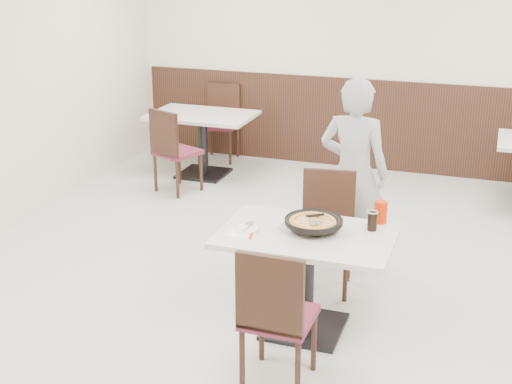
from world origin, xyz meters
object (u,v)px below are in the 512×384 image
(bg_table_left, at_px, (203,145))
(cola_glass, at_px, (372,221))
(main_table, at_px, (306,282))
(bg_chair_left_near, at_px, (177,150))
(pizza, at_px, (313,224))
(side_plate, at_px, (246,229))
(red_cup, at_px, (381,212))
(bg_chair_left_far, at_px, (220,123))
(diner_person, at_px, (354,173))
(pizza_pan, at_px, (314,225))
(chair_near, at_px, (279,314))
(chair_far, at_px, (326,234))

(bg_table_left, bearing_deg, cola_glass, -48.70)
(main_table, bearing_deg, bg_chair_left_near, 131.14)
(pizza, distance_m, side_plate, 0.46)
(red_cup, bearing_deg, bg_chair_left_near, 141.10)
(pizza, xyz_separation_m, bg_chair_left_near, (-2.17, 2.42, -0.34))
(bg_table_left, bearing_deg, bg_chair_left_near, -93.12)
(side_plate, distance_m, bg_chair_left_far, 4.20)
(diner_person, bearing_deg, bg_chair_left_far, -43.57)
(main_table, distance_m, pizza, 0.44)
(side_plate, xyz_separation_m, bg_chair_left_far, (-1.73, 3.81, -0.28))
(bg_chair_left_near, xyz_separation_m, bg_chair_left_far, (-0.01, 1.28, 0.00))
(pizza, xyz_separation_m, diner_person, (0.04, 1.21, 0.01))
(pizza_pan, xyz_separation_m, red_cup, (0.41, 0.30, 0.04))
(red_cup, xyz_separation_m, bg_chair_left_near, (-2.59, 2.09, -0.35))
(cola_glass, xyz_separation_m, bg_table_left, (-2.52, 2.87, -0.44))
(chair_near, bearing_deg, bg_chair_left_near, 125.64)
(chair_near, distance_m, red_cup, 1.18)
(main_table, distance_m, bg_table_left, 3.73)
(diner_person, distance_m, bg_chair_left_near, 2.55)
(cola_glass, bearing_deg, main_table, -153.63)
(chair_far, xyz_separation_m, side_plate, (-0.40, -0.74, 0.28))
(pizza_pan, bearing_deg, diner_person, 88.18)
(main_table, distance_m, diner_person, 1.32)
(pizza_pan, bearing_deg, side_plate, -162.67)
(main_table, distance_m, bg_chair_left_near, 3.26)
(chair_near, xyz_separation_m, bg_chair_left_near, (-2.16, 3.12, 0.00))
(chair_near, bearing_deg, pizza_pan, 89.56)
(pizza, distance_m, bg_chair_left_far, 4.31)
(cola_glass, height_order, red_cup, red_cup)
(pizza, bearing_deg, chair_near, -91.61)
(chair_far, distance_m, bg_chair_left_far, 3.74)
(main_table, height_order, bg_chair_left_near, bg_chair_left_near)
(pizza, distance_m, bg_chair_left_near, 3.27)
(chair_far, height_order, bg_table_left, chair_far)
(side_plate, xyz_separation_m, red_cup, (0.86, 0.44, 0.07))
(bg_table_left, bearing_deg, side_plate, -61.79)
(red_cup, relative_size, diner_person, 0.10)
(pizza_pan, height_order, bg_table_left, pizza_pan)
(cola_glass, bearing_deg, diner_person, 108.55)
(chair_near, distance_m, bg_table_left, 4.31)
(pizza, bearing_deg, cola_glass, 24.54)
(chair_near, relative_size, side_plate, 5.46)
(chair_far, distance_m, red_cup, 0.66)
(main_table, bearing_deg, diner_person, 86.88)
(pizza, height_order, red_cup, red_cup)
(chair_near, relative_size, bg_chair_left_far, 1.00)
(chair_far, distance_m, side_plate, 0.88)
(bg_table_left, bearing_deg, pizza_pan, -54.64)
(pizza, xyz_separation_m, bg_table_left, (-2.14, 3.05, -0.44))
(bg_chair_left_near, height_order, bg_chair_left_far, same)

